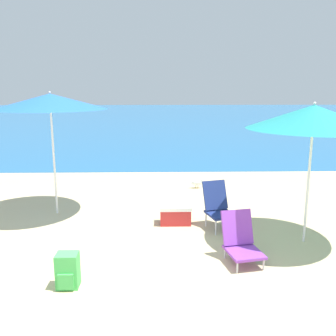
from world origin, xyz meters
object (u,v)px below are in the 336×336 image
beach_chair_purple (241,240)px  cooler_box (175,214)px  seagull (197,182)px  beach_chair_navy (218,205)px  beach_umbrella_teal (314,117)px  beach_umbrella_blue (50,102)px  backpack_green (68,271)px

beach_chair_purple → cooler_box: size_ratio=1.25×
cooler_box → seagull: cooler_box is taller
beach_chair_navy → seagull: (-0.09, 2.47, -0.25)m
beach_umbrella_teal → beach_chair_purple: (-1.10, -0.60, -1.59)m
beach_umbrella_teal → beach_umbrella_blue: bearing=161.0°
beach_umbrella_teal → beach_chair_navy: 2.03m
beach_umbrella_teal → cooler_box: size_ratio=3.93×
beach_umbrella_teal → cooler_box: 2.70m
beach_umbrella_blue → seagull: beach_umbrella_blue is taller
seagull → beach_umbrella_teal: bearing=-67.1°
beach_chair_purple → cooler_box: bearing=108.5°
beach_umbrella_blue → beach_chair_purple: bearing=-33.9°
backpack_green → cooler_box: bearing=56.7°
beach_umbrella_teal → seagull: size_ratio=7.78×
beach_chair_purple → cooler_box: beach_chair_purple is taller
beach_chair_navy → cooler_box: size_ratio=1.43×
beach_chair_navy → seagull: 2.49m
beach_umbrella_teal → backpack_green: 3.87m
beach_umbrella_blue → beach_chair_navy: (2.87, -0.78, -1.66)m
cooler_box → beach_umbrella_teal: bearing=-22.9°
beach_umbrella_teal → seagull: 3.79m
cooler_box → seagull: bearing=75.2°
beach_umbrella_teal → backpack_green: bearing=-159.2°
beach_chair_navy → cooler_box: beach_chair_navy is taller
beach_chair_navy → backpack_green: beach_chair_navy is taller
beach_chair_purple → backpack_green: size_ratio=1.62×
beach_chair_navy → beach_umbrella_teal: bearing=-43.2°
backpack_green → seagull: size_ratio=1.53×
beach_chair_purple → beach_chair_navy: bearing=84.2°
cooler_box → beach_umbrella_blue: bearing=164.6°
beach_chair_navy → backpack_green: bearing=-153.6°
seagull → cooler_box: bearing=-104.8°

